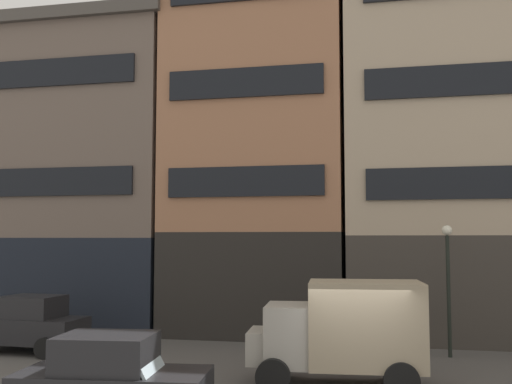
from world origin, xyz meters
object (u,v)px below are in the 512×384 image
at_px(sedan_light, 112,382).
at_px(streetlamp_curbside, 448,271).
at_px(sedan_dark, 29,324).
at_px(delivery_truck_near, 342,329).

xyz_separation_m(sedan_light, streetlamp_curbside, (7.29, 8.65, 1.76)).
bearing_deg(sedan_light, sedan_dark, 132.25).
bearing_deg(delivery_truck_near, streetlamp_curbside, 55.02).
bearing_deg(sedan_dark, sedan_light, -47.75).
height_order(sedan_dark, streetlamp_curbside, streetlamp_curbside).
relative_size(delivery_truck_near, streetlamp_curbside, 1.08).
relative_size(sedan_light, streetlamp_curbside, 0.93).
xyz_separation_m(sedan_dark, streetlamp_curbside, (13.37, 1.96, 1.76)).
bearing_deg(delivery_truck_near, sedan_dark, 166.70).
distance_m(sedan_dark, streetlamp_curbside, 13.63).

